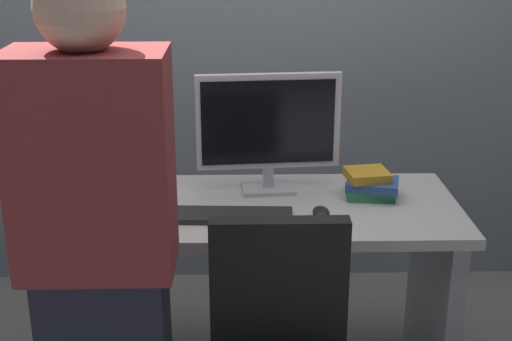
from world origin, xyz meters
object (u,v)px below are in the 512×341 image
(keyboard, at_px, (231,216))
(cup_by_monitor, at_px, (137,176))
(desk, at_px, (256,259))
(book_stack, at_px, (370,184))
(cup_near_keyboard, at_px, (133,201))
(person_at_desk, at_px, (101,270))
(mouse, at_px, (321,213))
(monitor, at_px, (268,126))

(keyboard, relative_size, cup_by_monitor, 4.66)
(desk, bearing_deg, cup_by_monitor, 157.34)
(book_stack, bearing_deg, keyboard, -159.96)
(keyboard, relative_size, cup_near_keyboard, 4.58)
(cup_near_keyboard, height_order, book_stack, book_stack)
(desk, distance_m, cup_near_keyboard, 0.52)
(desk, height_order, person_at_desk, person_at_desk)
(mouse, relative_size, book_stack, 0.46)
(desk, xyz_separation_m, cup_near_keyboard, (-0.43, -0.07, 0.27))
(mouse, xyz_separation_m, cup_near_keyboard, (-0.66, 0.05, 0.03))
(monitor, distance_m, cup_by_monitor, 0.55)
(cup_by_monitor, bearing_deg, person_at_desk, -88.43)
(person_at_desk, distance_m, book_stack, 1.15)
(book_stack, bearing_deg, cup_near_keyboard, -171.03)
(monitor, distance_m, cup_near_keyboard, 0.57)
(mouse, xyz_separation_m, book_stack, (0.20, 0.19, 0.03))
(monitor, xyz_separation_m, cup_near_keyboard, (-0.48, -0.21, -0.21))
(desk, distance_m, keyboard, 0.28)
(monitor, distance_m, book_stack, 0.44)
(keyboard, xyz_separation_m, book_stack, (0.52, 0.19, 0.04))
(cup_by_monitor, height_order, book_stack, book_stack)
(monitor, xyz_separation_m, book_stack, (0.38, -0.07, -0.21))
(desk, height_order, cup_near_keyboard, cup_near_keyboard)
(desk, xyz_separation_m, cup_by_monitor, (-0.45, 0.19, 0.27))
(mouse, bearing_deg, book_stack, 42.59)
(keyboard, height_order, book_stack, book_stack)
(keyboard, bearing_deg, person_at_desk, -117.89)
(monitor, relative_size, book_stack, 2.48)
(person_at_desk, xyz_separation_m, mouse, (0.66, 0.58, -0.09))
(keyboard, xyz_separation_m, mouse, (0.32, 0.00, 0.01))
(person_at_desk, relative_size, book_stack, 7.53)
(person_at_desk, height_order, keyboard, person_at_desk)
(monitor, bearing_deg, book_stack, -11.10)
(cup_by_monitor, bearing_deg, desk, -22.66)
(keyboard, distance_m, book_stack, 0.55)
(person_at_desk, relative_size, keyboard, 3.81)
(cup_near_keyboard, height_order, cup_by_monitor, cup_near_keyboard)
(cup_by_monitor, distance_m, book_stack, 0.89)
(desk, bearing_deg, person_at_desk, -121.55)
(mouse, height_order, cup_near_keyboard, cup_near_keyboard)
(cup_by_monitor, bearing_deg, mouse, -24.55)
(person_at_desk, xyz_separation_m, cup_near_keyboard, (-0.00, 0.63, -0.06))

